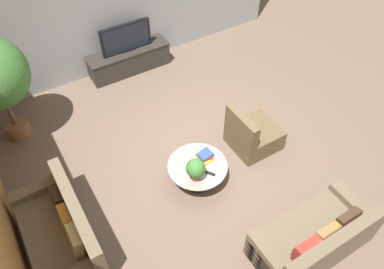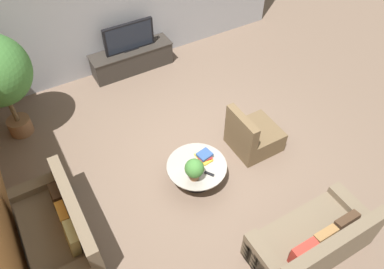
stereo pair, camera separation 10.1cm
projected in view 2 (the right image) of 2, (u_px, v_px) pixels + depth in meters
ground_plane at (205, 155)px, 6.62m from camera, size 24.00×24.00×0.00m
media_console at (132, 59)px, 8.14m from camera, size 1.79×0.50×0.51m
television at (129, 37)px, 7.74m from camera, size 1.09×0.13×0.61m
coffee_table at (197, 170)px, 6.05m from camera, size 0.97×0.97×0.39m
couch_by_wall at (59, 231)px, 5.29m from camera, size 0.84×1.76×0.84m
couch_near_entry at (313, 241)px, 5.18m from camera, size 1.74×0.84×0.84m
armchair_wicker at (253, 136)px, 6.56m from camera, size 0.80×0.76×0.86m
potted_plant_tabletop at (194, 169)px, 5.63m from camera, size 0.30×0.30×0.39m
book_stack at (204, 156)px, 6.03m from camera, size 0.26×0.30×0.11m
remote_black at (209, 174)px, 5.84m from camera, size 0.12×0.16×0.02m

